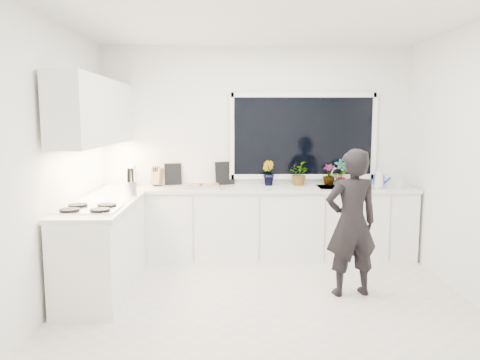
{
  "coord_description": "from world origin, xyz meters",
  "views": [
    {
      "loc": [
        -0.34,
        -4.38,
        1.78
      ],
      "look_at": [
        -0.25,
        0.4,
        1.15
      ],
      "focal_mm": 35.0,
      "sensor_mm": 36.0,
      "label": 1
    }
  ],
  "objects": [
    {
      "name": "floor",
      "position": [
        0.0,
        0.0,
        -0.01
      ],
      "size": [
        4.0,
        3.5,
        0.02
      ],
      "primitive_type": "cube",
      "color": "beige",
      "rests_on": "ground"
    },
    {
      "name": "wall_back",
      "position": [
        0.0,
        1.76,
        1.35
      ],
      "size": [
        4.0,
        0.02,
        2.7
      ],
      "primitive_type": "cube",
      "color": "white",
      "rests_on": "ground"
    },
    {
      "name": "wall_left",
      "position": [
        -2.01,
        0.0,
        1.35
      ],
      "size": [
        0.02,
        3.5,
        2.7
      ],
      "primitive_type": "cube",
      "color": "white",
      "rests_on": "ground"
    },
    {
      "name": "wall_right",
      "position": [
        2.01,
        0.0,
        1.35
      ],
      "size": [
        0.02,
        3.5,
        2.7
      ],
      "primitive_type": "cube",
      "color": "white",
      "rests_on": "ground"
    },
    {
      "name": "ceiling",
      "position": [
        0.0,
        0.0,
        2.71
      ],
      "size": [
        4.0,
        3.5,
        0.02
      ],
      "primitive_type": "cube",
      "color": "white",
      "rests_on": "wall_back"
    },
    {
      "name": "window",
      "position": [
        0.6,
        1.73,
        1.55
      ],
      "size": [
        1.8,
        0.02,
        1.0
      ],
      "primitive_type": "cube",
      "color": "black",
      "rests_on": "wall_back"
    },
    {
      "name": "base_cabinets_back",
      "position": [
        0.0,
        1.45,
        0.44
      ],
      "size": [
        3.92,
        0.58,
        0.88
      ],
      "primitive_type": "cube",
      "color": "white",
      "rests_on": "floor"
    },
    {
      "name": "base_cabinets_left",
      "position": [
        -1.67,
        0.35,
        0.44
      ],
      "size": [
        0.58,
        1.6,
        0.88
      ],
      "primitive_type": "cube",
      "color": "white",
      "rests_on": "floor"
    },
    {
      "name": "countertop_back",
      "position": [
        0.0,
        1.44,
        0.9
      ],
      "size": [
        3.94,
        0.62,
        0.04
      ],
      "primitive_type": "cube",
      "color": "silver",
      "rests_on": "base_cabinets_back"
    },
    {
      "name": "countertop_left",
      "position": [
        -1.67,
        0.35,
        0.9
      ],
      "size": [
        0.62,
        1.6,
        0.04
      ],
      "primitive_type": "cube",
      "color": "silver",
      "rests_on": "base_cabinets_left"
    },
    {
      "name": "upper_cabinets",
      "position": [
        -1.79,
        0.7,
        1.85
      ],
      "size": [
        0.34,
        2.1,
        0.7
      ],
      "primitive_type": "cube",
      "color": "white",
      "rests_on": "wall_left"
    },
    {
      "name": "sink",
      "position": [
        1.05,
        1.45,
        0.87
      ],
      "size": [
        0.58,
        0.42,
        0.14
      ],
      "primitive_type": "cube",
      "color": "silver",
      "rests_on": "countertop_back"
    },
    {
      "name": "faucet",
      "position": [
        1.05,
        1.65,
        1.03
      ],
      "size": [
        0.03,
        0.03,
        0.22
      ],
      "primitive_type": "cylinder",
      "color": "silver",
      "rests_on": "countertop_back"
    },
    {
      "name": "stovetop",
      "position": [
        -1.69,
        -0.0,
        0.94
      ],
      "size": [
        0.56,
        0.48,
        0.03
      ],
      "primitive_type": "cube",
      "color": "black",
      "rests_on": "countertop_left"
    },
    {
      "name": "person",
      "position": [
        0.86,
        0.18,
        0.74
      ],
      "size": [
        0.59,
        0.44,
        1.49
      ],
      "primitive_type": "imported",
      "rotation": [
        0.0,
        0.0,
        3.31
      ],
      "color": "black",
      "rests_on": "floor"
    },
    {
      "name": "pizza_tray",
      "position": [
        -0.71,
        1.42,
        0.94
      ],
      "size": [
        0.46,
        0.35,
        0.03
      ],
      "primitive_type": "cube",
      "rotation": [
        0.0,
        0.0,
        0.05
      ],
      "color": "silver",
      "rests_on": "countertop_back"
    },
    {
      "name": "pizza",
      "position": [
        -0.71,
        1.42,
        0.95
      ],
      "size": [
        0.42,
        0.31,
        0.01
      ],
      "primitive_type": "cube",
      "rotation": [
        0.0,
        0.0,
        0.05
      ],
      "color": "#A83216",
      "rests_on": "pizza_tray"
    },
    {
      "name": "watering_can",
      "position": [
        1.58,
        1.61,
        0.98
      ],
      "size": [
        0.16,
        0.16,
        0.13
      ],
      "primitive_type": "cylinder",
      "rotation": [
        0.0,
        0.0,
        -0.19
      ],
      "color": "blue",
      "rests_on": "countertop_back"
    },
    {
      "name": "paper_towel_roll",
      "position": [
        -1.6,
        1.55,
        1.05
      ],
      "size": [
        0.13,
        0.13,
        0.26
      ],
      "primitive_type": "cylinder",
      "rotation": [
        0.0,
        0.0,
        -0.22
      ],
      "color": "white",
      "rests_on": "countertop_back"
    },
    {
      "name": "knife_block",
      "position": [
        -1.29,
        1.59,
        1.03
      ],
      "size": [
        0.16,
        0.14,
        0.22
      ],
      "primitive_type": "cube",
      "rotation": [
        0.0,
        0.0,
        -0.39
      ],
      "color": "#9C6748",
      "rests_on": "countertop_back"
    },
    {
      "name": "utensil_crock",
      "position": [
        -1.46,
        0.8,
        1.0
      ],
      "size": [
        0.16,
        0.16,
        0.16
      ],
      "primitive_type": "cylinder",
      "rotation": [
        0.0,
        0.0,
        -0.22
      ],
      "color": "silver",
      "rests_on": "countertop_left"
    },
    {
      "name": "picture_frame_large",
      "position": [
        -1.1,
        1.69,
        1.06
      ],
      "size": [
        0.22,
        0.07,
        0.28
      ],
      "primitive_type": "cube",
      "rotation": [
        0.0,
        0.0,
        0.24
      ],
      "color": "black",
      "rests_on": "countertop_back"
    },
    {
      "name": "picture_frame_small",
      "position": [
        -0.43,
        1.69,
        1.07
      ],
      "size": [
        0.24,
        0.1,
        0.3
      ],
      "primitive_type": "cube",
      "rotation": [
        0.0,
        0.0,
        0.35
      ],
      "color": "black",
      "rests_on": "countertop_back"
    },
    {
      "name": "herb_plants",
      "position": [
        0.61,
        1.61,
        1.07
      ],
      "size": [
        1.15,
        0.3,
        0.34
      ],
      "color": "#26662D",
      "rests_on": "countertop_back"
    },
    {
      "name": "soap_bottles",
      "position": [
        1.58,
        1.3,
        1.05
      ],
      "size": [
        0.41,
        0.15,
        0.28
      ],
      "color": "#D8BF66",
      "rests_on": "countertop_back"
    }
  ]
}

